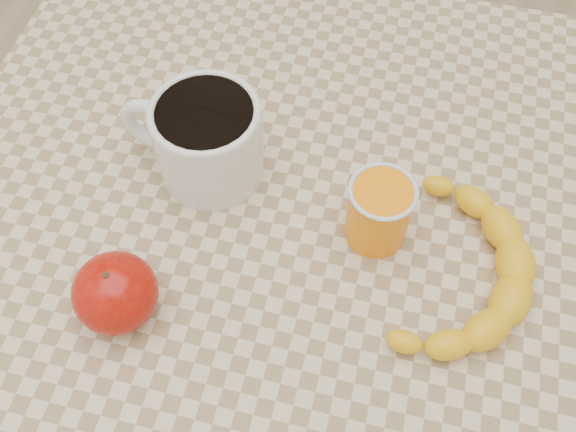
% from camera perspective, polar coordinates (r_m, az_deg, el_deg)
% --- Properties ---
extents(ground, '(3.00, 3.00, 0.00)m').
position_cam_1_polar(ground, '(1.37, 0.00, -17.30)').
color(ground, tan).
rests_on(ground, ground).
extents(table, '(0.80, 0.80, 0.75)m').
position_cam_1_polar(table, '(0.74, 0.00, -4.31)').
color(table, beige).
rests_on(table, ground).
extents(coffee_mug, '(0.16, 0.12, 0.10)m').
position_cam_1_polar(coffee_mug, '(0.67, -7.36, 6.96)').
color(coffee_mug, silver).
rests_on(coffee_mug, table).
extents(orange_juice_glass, '(0.07, 0.07, 0.08)m').
position_cam_1_polar(orange_juice_glass, '(0.64, 8.09, 0.42)').
color(orange_juice_glass, orange).
rests_on(orange_juice_glass, table).
extents(apple, '(0.10, 0.10, 0.07)m').
position_cam_1_polar(apple, '(0.61, -15.09, -6.61)').
color(apple, '#890704').
rests_on(apple, table).
extents(banana, '(0.27, 0.32, 0.04)m').
position_cam_1_polar(banana, '(0.64, 15.03, -4.77)').
color(banana, yellow).
rests_on(banana, table).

